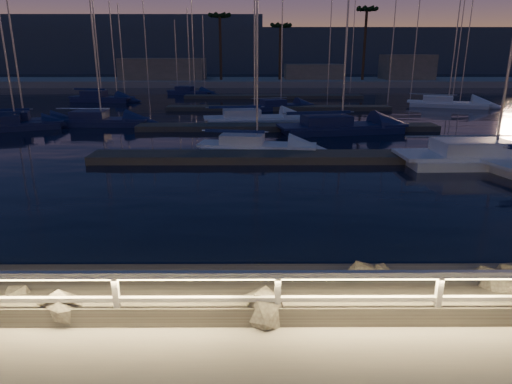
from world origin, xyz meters
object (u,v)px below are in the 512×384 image
Objects in this scene: sailboat_b at (254,146)px; sailboat_a at (13,124)px; sailboat_e at (22,121)px; sailboat_i at (100,98)px; sailboat_f at (99,120)px; sailboat_j at (279,106)px; sailboat_h at (490,156)px; sailboat_c at (338,126)px; sailboat_g at (252,118)px; sailboat_m at (189,92)px; guard_rail at (382,285)px; sailboat_l at (446,103)px.

sailboat_a is at bearing 164.19° from sailboat_b.
sailboat_e is 18.63m from sailboat_i.
sailboat_j is at bearing 37.31° from sailboat_f.
sailboat_b is at bearing 164.02° from sailboat_h.
sailboat_c reaches higher than sailboat_g.
sailboat_e is at bearing -173.53° from sailboat_j.
sailboat_a reaches higher than sailboat_m.
sailboat_e reaches higher than guard_rail.
sailboat_c is at bearing 56.37° from sailboat_b.
sailboat_c reaches higher than sailboat_e.
sailboat_b is 0.68× the size of sailboat_h.
sailboat_b is at bearing -118.97° from sailboat_j.
sailboat_e reaches higher than sailboat_m.
sailboat_e is (-0.01, 1.35, 0.02)m from sailboat_a.
sailboat_b is (-2.37, 18.08, -0.98)m from guard_rail.
sailboat_h is 1.51× the size of sailboat_m.
sailboat_h reaches higher than sailboat_c.
sailboat_l is at bearing 37.54° from sailboat_c.
sailboat_j is at bearing 93.16° from sailboat_c.
sailboat_c is at bearing 81.66° from guard_rail.
sailboat_f reaches higher than sailboat_e.
sailboat_h is at bearing -87.17° from sailboat_l.
sailboat_g is at bearing 99.34° from sailboat_b.
sailboat_b is at bearing -55.19° from sailboat_m.
sailboat_h is at bearing -5.54° from sailboat_b.
sailboat_b reaches higher than sailboat_a.
sailboat_j is at bearing 9.22° from sailboat_e.
guard_rail is 3.55× the size of sailboat_f.
sailboat_m is at bearing 100.57° from sailboat_g.
sailboat_l reaches higher than sailboat_m.
sailboat_f is 0.90× the size of sailboat_l.
sailboat_h is 25.13m from sailboat_j.
sailboat_a is 1.35m from sailboat_e.
sailboat_f reaches higher than guard_rail.
sailboat_h is at bearing -41.68° from sailboat_e.
sailboat_f is (5.64, 0.78, -0.01)m from sailboat_e.
sailboat_c is at bearing -97.63° from sailboat_j.
sailboat_a is 19.45m from sailboat_b.
sailboat_c reaches higher than sailboat_a.
sailboat_j is at bearing 8.68° from sailboat_a.
sailboat_h is at bearing -26.04° from sailboat_f.
sailboat_l is (37.85, 13.30, -0.02)m from sailboat_e.
sailboat_l reaches higher than sailboat_b.
sailboat_i is at bearing 137.35° from sailboat_j.
sailboat_g reaches higher than sailboat_e.
sailboat_b is 0.90× the size of sailboat_i.
sailboat_f is 17.80m from sailboat_j.
guard_rail is at bearing -109.42° from sailboat_c.
sailboat_c is at bearing -8.43° from sailboat_f.
sailboat_g is at bearing -50.14° from sailboat_m.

